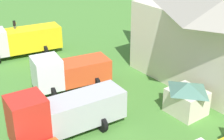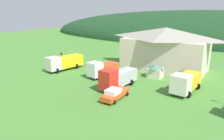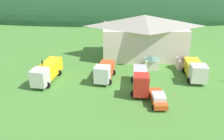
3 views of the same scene
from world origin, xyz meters
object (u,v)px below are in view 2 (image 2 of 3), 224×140
at_px(play_shed_cream, 155,71).
at_px(crane_truck_red, 117,78).
at_px(flatbed_truck_yellow, 64,62).
at_px(traffic_light_west, 62,59).
at_px(play_shed_pink, 189,76).
at_px(heavy_rig_white, 102,69).
at_px(heavy_rig_striped, 185,82).
at_px(service_pickup_orange, 115,94).
at_px(depot_building, 165,48).
at_px(traffic_cone_near_pickup, 141,98).

bearing_deg(play_shed_cream, crane_truck_red, -109.22).
relative_size(flatbed_truck_yellow, traffic_light_west, 2.27).
bearing_deg(play_shed_pink, heavy_rig_white, -161.51).
relative_size(heavy_rig_striped, service_pickup_orange, 1.40).
bearing_deg(play_shed_pink, service_pickup_orange, -119.90).
relative_size(depot_building, play_shed_pink, 6.29).
bearing_deg(flatbed_truck_yellow, crane_truck_red, 87.36).
distance_m(crane_truck_red, heavy_rig_striped, 10.64).
distance_m(heavy_rig_white, service_pickup_orange, 10.88).
relative_size(play_shed_cream, flatbed_truck_yellow, 0.33).
bearing_deg(heavy_rig_white, flatbed_truck_yellow, -77.86).
xyz_separation_m(heavy_rig_white, traffic_cone_near_pickup, (10.75, -5.47, -1.64)).
distance_m(flatbed_truck_yellow, heavy_rig_striped, 25.08).
relative_size(play_shed_cream, traffic_light_west, 0.76).
height_order(crane_truck_red, traffic_cone_near_pickup, crane_truck_red).
height_order(flatbed_truck_yellow, traffic_cone_near_pickup, flatbed_truck_yellow).
bearing_deg(heavy_rig_white, crane_truck_red, 67.44).
relative_size(depot_building, heavy_rig_striped, 2.44).
distance_m(service_pickup_orange, traffic_light_west, 19.31).
xyz_separation_m(depot_building, flatbed_truck_yellow, (-17.64, -12.25, -2.83)).
height_order(depot_building, heavy_rig_striped, depot_building).
distance_m(depot_building, traffic_cone_near_pickup, 18.22).
distance_m(heavy_rig_white, traffic_light_west, 10.18).
height_order(heavy_rig_striped, traffic_light_west, traffic_light_west).
bearing_deg(traffic_cone_near_pickup, heavy_rig_white, 153.02).
height_order(depot_building, service_pickup_orange, depot_building).
xyz_separation_m(play_shed_cream, heavy_rig_striped, (6.74, -4.67, 0.39)).
bearing_deg(crane_truck_red, heavy_rig_striped, 117.85).
distance_m(play_shed_cream, service_pickup_orange, 12.84).
relative_size(play_shed_pink, heavy_rig_striped, 0.39).
relative_size(depot_building, play_shed_cream, 6.44).
height_order(play_shed_cream, crane_truck_red, crane_truck_red).
bearing_deg(flatbed_truck_yellow, play_shed_cream, 116.31).
bearing_deg(traffic_light_west, crane_truck_red, -11.64).
distance_m(depot_building, heavy_rig_white, 14.69).
height_order(service_pickup_orange, traffic_cone_near_pickup, service_pickup_orange).
xyz_separation_m(service_pickup_orange, traffic_light_west, (-17.84, 7.24, 1.49)).
bearing_deg(play_shed_pink, depot_building, 134.95).
bearing_deg(traffic_light_west, play_shed_cream, 16.38).
xyz_separation_m(play_shed_pink, service_pickup_orange, (-7.27, -12.65, -0.52)).
distance_m(play_shed_pink, heavy_rig_striped, 4.57).
xyz_separation_m(play_shed_cream, play_shed_pink, (6.24, -0.14, 0.02)).
bearing_deg(crane_truck_red, traffic_cone_near_pickup, 75.41).
xyz_separation_m(play_shed_pink, heavy_rig_striped, (0.50, -4.53, 0.37)).
xyz_separation_m(depot_building, traffic_cone_near_pickup, (2.72, -17.42, -4.59)).
xyz_separation_m(crane_truck_red, traffic_cone_near_pickup, (5.09, -1.81, -1.77)).
height_order(crane_truck_red, traffic_light_west, traffic_light_west).
bearing_deg(depot_building, heavy_rig_white, -123.91).
bearing_deg(traffic_light_west, flatbed_truck_yellow, 11.17).
bearing_deg(traffic_cone_near_pickup, depot_building, 98.86).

